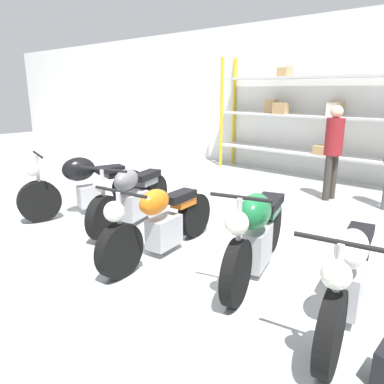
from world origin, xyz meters
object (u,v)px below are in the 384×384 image
motorcycle_orange (160,222)px  person_browsing (333,145)px  motorcycle_white (349,276)px  motorcycle_black (86,185)px  motorcycle_green (257,232)px  shelving_rack (314,114)px  motorcycle_grey (132,197)px

motorcycle_orange → person_browsing: bearing=164.0°
motorcycle_white → person_browsing: person_browsing is taller
motorcycle_black → person_browsing: bearing=158.4°
motorcycle_green → person_browsing: bearing=172.8°
motorcycle_orange → shelving_rack: bearing=177.9°
motorcycle_grey → motorcycle_green: 2.27m
motorcycle_orange → motorcycle_green: (1.15, 0.36, 0.07)m
motorcycle_orange → motorcycle_grey: bearing=-120.5°
motorcycle_grey → person_browsing: (1.69, 3.32, 0.59)m
motorcycle_grey → person_browsing: bearing=135.6°
motorcycle_black → motorcycle_green: 3.24m
motorcycle_grey → motorcycle_orange: motorcycle_grey is taller
motorcycle_black → motorcycle_orange: size_ratio=1.03×
motorcycle_black → motorcycle_white: bearing=103.2°
shelving_rack → person_browsing: shelving_rack is taller
motorcycle_black → motorcycle_green: size_ratio=1.08×
motorcycle_black → person_browsing: (2.65, 3.49, 0.54)m
motorcycle_green → motorcycle_white: 1.11m
shelving_rack → person_browsing: (1.06, -1.43, -0.44)m
motorcycle_orange → motorcycle_white: size_ratio=0.98×
shelving_rack → motorcycle_white: shelving_rack is taller
motorcycle_black → motorcycle_orange: motorcycle_black is taller
motorcycle_white → person_browsing: 4.07m
motorcycle_grey → motorcycle_green: motorcycle_green is taller
motorcycle_grey → motorcycle_green: size_ratio=0.99×
shelving_rack → person_browsing: size_ratio=2.82×
shelving_rack → motorcycle_green: size_ratio=2.47×
motorcycle_green → motorcycle_white: bearing=60.7°
motorcycle_black → motorcycle_green: (3.23, 0.06, 0.01)m
shelving_rack → motorcycle_green: 5.23m
motorcycle_orange → person_browsing: (0.57, 3.79, 0.60)m
motorcycle_white → person_browsing: bearing=-166.4°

